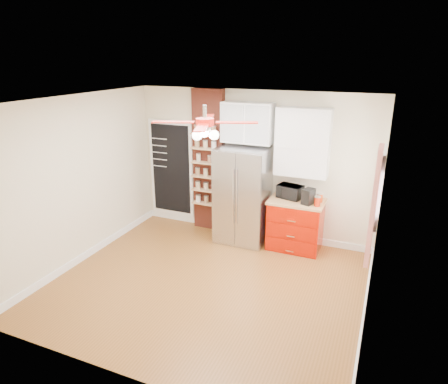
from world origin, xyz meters
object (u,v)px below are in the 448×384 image
at_px(coffee_maker, 308,196).
at_px(canister_left, 317,202).
at_px(toaster_oven, 290,192).
at_px(fridge, 243,195).
at_px(ceiling_fan, 205,123).
at_px(pantry_jar_oats, 199,158).
at_px(red_cabinet, 295,224).

distance_m(coffee_maker, canister_left, 0.18).
xyz_separation_m(toaster_oven, canister_left, (0.51, -0.21, -0.04)).
xyz_separation_m(fridge, ceiling_fan, (0.05, -1.63, 1.55)).
relative_size(ceiling_fan, pantry_jar_oats, 10.09).
distance_m(red_cabinet, toaster_oven, 0.59).
bearing_deg(coffee_maker, red_cabinet, 173.54).
height_order(ceiling_fan, pantry_jar_oats, ceiling_fan).
distance_m(canister_left, pantry_jar_oats, 2.35).
relative_size(red_cabinet, coffee_maker, 3.56).
distance_m(toaster_oven, coffee_maker, 0.39).
bearing_deg(toaster_oven, canister_left, -9.92).
xyz_separation_m(coffee_maker, pantry_jar_oats, (-2.13, 0.20, 0.41)).
distance_m(fridge, canister_left, 1.35).
height_order(fridge, pantry_jar_oats, fridge).
bearing_deg(pantry_jar_oats, canister_left, -6.27).
xyz_separation_m(red_cabinet, coffee_maker, (0.21, -0.10, 0.58)).
bearing_deg(fridge, ceiling_fan, -88.24).
distance_m(fridge, red_cabinet, 1.06).
distance_m(ceiling_fan, coffee_maker, 2.39).
relative_size(canister_left, pantry_jar_oats, 1.12).
bearing_deg(canister_left, coffee_maker, 163.79).
xyz_separation_m(red_cabinet, pantry_jar_oats, (-1.92, 0.11, 0.99)).
distance_m(fridge, coffee_maker, 1.19).
distance_m(ceiling_fan, toaster_oven, 2.38).
distance_m(toaster_oven, canister_left, 0.56).
bearing_deg(red_cabinet, ceiling_fan, -118.71).
height_order(toaster_oven, coffee_maker, coffee_maker).
height_order(red_cabinet, toaster_oven, toaster_oven).
bearing_deg(pantry_jar_oats, red_cabinet, -3.25).
height_order(ceiling_fan, toaster_oven, ceiling_fan).
height_order(fridge, ceiling_fan, ceiling_fan).
height_order(toaster_oven, canister_left, toaster_oven).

